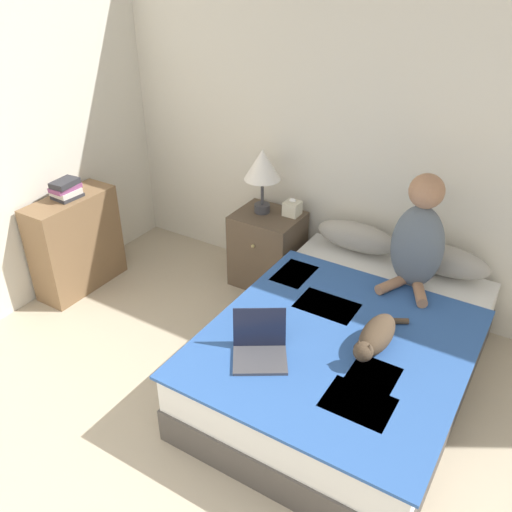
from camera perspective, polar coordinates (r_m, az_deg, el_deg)
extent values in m
cube|color=beige|center=(3.92, 15.44, 11.30)|extent=(5.72, 0.05, 2.55)
cube|color=#4C4742|center=(3.59, 9.33, -11.58)|extent=(1.42, 1.98, 0.23)
cube|color=silver|center=(3.45, 9.65, -8.77)|extent=(1.40, 1.95, 0.23)
cube|color=#2D569E|center=(3.22, 8.44, -9.00)|extent=(1.46, 1.58, 0.02)
cube|color=silver|center=(3.49, 7.48, -5.25)|extent=(0.38, 0.26, 0.01)
cube|color=silver|center=(3.03, 12.12, -12.36)|extent=(0.25, 0.29, 0.01)
cube|color=silver|center=(3.79, 4.05, -1.89)|extent=(0.23, 0.33, 0.01)
cube|color=silver|center=(2.88, 10.68, -14.99)|extent=(0.35, 0.26, 0.01)
ellipsoid|color=gray|center=(4.07, 10.58, 2.00)|extent=(0.62, 0.21, 0.22)
ellipsoid|color=gray|center=(3.93, 19.16, -0.42)|extent=(0.62, 0.21, 0.22)
ellipsoid|color=slate|center=(3.65, 16.59, 0.93)|extent=(0.34, 0.19, 0.59)
sphere|color=#9E7051|center=(3.49, 17.53, 6.53)|extent=(0.22, 0.22, 0.22)
cylinder|color=#9E7051|center=(3.70, 14.07, -2.94)|extent=(0.17, 0.25, 0.07)
cylinder|color=#9E7051|center=(3.67, 16.84, -3.76)|extent=(0.17, 0.25, 0.07)
ellipsoid|color=#473828|center=(3.17, 12.63, -8.07)|extent=(0.17, 0.38, 0.17)
sphere|color=#473828|center=(3.00, 11.22, -9.84)|extent=(0.11, 0.11, 0.11)
cone|color=#473828|center=(2.97, 11.85, -9.42)|extent=(0.05, 0.05, 0.05)
cone|color=#473828|center=(2.98, 10.76, -9.05)|extent=(0.05, 0.05, 0.05)
cylinder|color=#473828|center=(3.40, 14.06, -6.64)|extent=(0.20, 0.13, 0.04)
cube|color=#424247|center=(3.04, 0.42, -10.91)|extent=(0.37, 0.35, 0.02)
cube|color=black|center=(3.07, 0.37, -7.49)|extent=(0.28, 0.21, 0.23)
cube|color=brown|center=(4.40, 1.21, 0.74)|extent=(0.51, 0.43, 0.62)
sphere|color=tan|center=(4.16, -0.34, 1.05)|extent=(0.03, 0.03, 0.03)
cylinder|color=#38383D|center=(4.28, 0.65, 5.07)|extent=(0.12, 0.12, 0.07)
cylinder|color=#38383D|center=(4.23, 0.66, 6.79)|extent=(0.02, 0.02, 0.21)
cone|color=white|center=(4.14, 0.68, 9.62)|extent=(0.28, 0.28, 0.24)
cube|color=beige|center=(4.24, 3.84, 5.02)|extent=(0.12, 0.12, 0.11)
ellipsoid|color=white|center=(4.21, 3.87, 5.88)|extent=(0.06, 0.04, 0.03)
cube|color=brown|center=(4.54, -18.40, 1.30)|extent=(0.29, 0.73, 0.79)
cube|color=#2D2D33|center=(4.37, -19.23, 5.98)|extent=(0.18, 0.20, 0.03)
cube|color=beige|center=(4.36, -19.38, 6.39)|extent=(0.18, 0.19, 0.04)
cube|color=#844270|center=(4.34, -19.44, 6.80)|extent=(0.14, 0.22, 0.03)
cube|color=#2D2D33|center=(4.32, -19.50, 7.25)|extent=(0.15, 0.21, 0.04)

